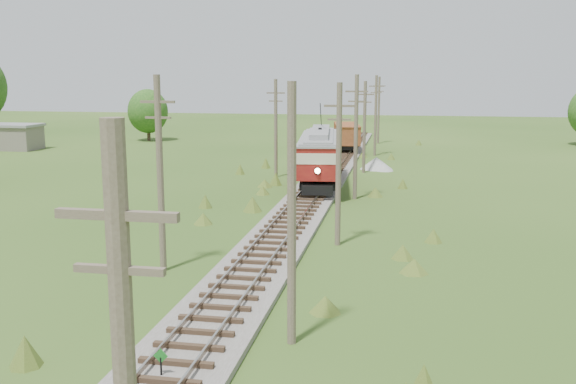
% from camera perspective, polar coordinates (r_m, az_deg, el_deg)
% --- Properties ---
extents(railbed_main, '(3.60, 96.00, 0.57)m').
position_cam_1_polar(railbed_main, '(50.43, 2.59, 0.35)').
color(railbed_main, '#605B54').
rests_on(railbed_main, ground).
extents(switch_marker, '(0.45, 0.06, 1.08)m').
position_cam_1_polar(switch_marker, '(19.91, -11.23, -14.66)').
color(switch_marker, black).
rests_on(switch_marker, ground).
extents(streetcar, '(4.59, 13.74, 6.22)m').
position_cam_1_polar(streetcar, '(51.60, 2.85, 3.55)').
color(streetcar, black).
rests_on(streetcar, ground).
extents(gondola, '(3.91, 8.57, 2.74)m').
position_cam_1_polar(gondola, '(75.26, 5.24, 5.08)').
color(gondola, black).
rests_on(gondola, ground).
extents(gravel_pile, '(3.23, 3.43, 1.18)m').
position_cam_1_polar(gravel_pile, '(62.13, 7.97, 2.51)').
color(gravel_pile, gray).
rests_on(gravel_pile, ground).
extents(utility_pole_r_1, '(0.30, 0.30, 8.80)m').
position_cam_1_polar(utility_pole_r_1, '(21.03, 0.33, -2.23)').
color(utility_pole_r_1, brown).
rests_on(utility_pole_r_1, ground).
extents(utility_pole_r_2, '(1.60, 0.30, 8.60)m').
position_cam_1_polar(utility_pole_r_2, '(33.69, 4.52, 2.58)').
color(utility_pole_r_2, brown).
rests_on(utility_pole_r_2, ground).
extents(utility_pole_r_3, '(1.60, 0.30, 9.00)m').
position_cam_1_polar(utility_pole_r_3, '(46.54, 6.05, 4.97)').
color(utility_pole_r_3, brown).
rests_on(utility_pole_r_3, ground).
extents(utility_pole_r_4, '(1.60, 0.30, 8.40)m').
position_cam_1_polar(utility_pole_r_4, '(59.51, 6.82, 5.84)').
color(utility_pole_r_4, brown).
rests_on(utility_pole_r_4, ground).
extents(utility_pole_r_5, '(1.60, 0.30, 8.90)m').
position_cam_1_polar(utility_pole_r_5, '(72.42, 7.79, 6.83)').
color(utility_pole_r_5, brown).
rests_on(utility_pole_r_5, ground).
extents(utility_pole_r_6, '(1.60, 0.30, 8.70)m').
position_cam_1_polar(utility_pole_r_6, '(85.40, 8.07, 7.29)').
color(utility_pole_r_6, brown).
rests_on(utility_pole_r_6, ground).
extents(utility_pole_l_a, '(1.60, 0.30, 9.00)m').
position_cam_1_polar(utility_pole_l_a, '(29.62, -11.30, 1.72)').
color(utility_pole_l_a, brown).
rests_on(utility_pole_l_a, ground).
extents(utility_pole_l_b, '(1.60, 0.30, 8.60)m').
position_cam_1_polar(utility_pole_l_b, '(56.51, -1.09, 5.78)').
color(utility_pole_l_b, brown).
rests_on(utility_pole_l_b, ground).
extents(tree_mid_a, '(5.46, 5.46, 7.03)m').
position_cam_1_polar(tree_mid_a, '(90.28, -12.35, 7.03)').
color(tree_mid_a, '#38281C').
rests_on(tree_mid_a, ground).
extents(shed, '(6.40, 4.40, 3.10)m').
position_cam_1_polar(shed, '(84.63, -23.25, 4.55)').
color(shed, slate).
rests_on(shed, ground).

